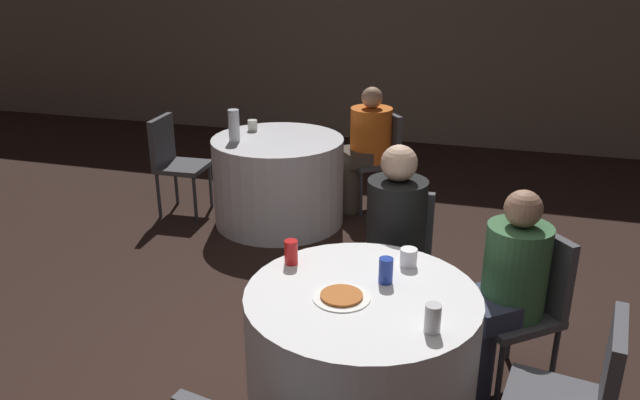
# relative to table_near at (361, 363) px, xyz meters

# --- Properties ---
(wall_back) EXTENTS (16.00, 0.06, 2.80)m
(wall_back) POSITION_rel_table_near_xyz_m (-0.15, 5.10, 1.03)
(wall_back) COLOR gray
(wall_back) RESTS_ON ground_plane
(table_near) EXTENTS (1.06, 1.06, 0.74)m
(table_near) POSITION_rel_table_near_xyz_m (0.00, 0.00, 0.00)
(table_near) COLOR white
(table_near) RESTS_ON ground_plane
(table_far) EXTENTS (1.10, 1.10, 0.74)m
(table_far) POSITION_rel_table_near_xyz_m (-1.22, 2.29, 0.00)
(table_far) COLOR silver
(table_far) RESTS_ON ground_plane
(chair_near_northeast) EXTENTS (0.56, 0.56, 0.86)m
(chair_near_northeast) POSITION_rel_table_near_xyz_m (0.73, 0.59, 0.15)
(chair_near_northeast) COLOR #47474C
(chair_near_northeast) RESTS_ON ground_plane
(chair_near_east) EXTENTS (0.46, 0.46, 0.86)m
(chair_near_east) POSITION_rel_table_near_xyz_m (0.93, -0.16, 0.15)
(chair_near_east) COLOR #47474C
(chair_near_east) RESTS_ON ground_plane
(chair_near_north) EXTENTS (0.40, 0.41, 0.86)m
(chair_near_north) POSITION_rel_table_near_xyz_m (0.01, 0.94, 0.15)
(chair_near_north) COLOR #47474C
(chair_near_north) RESTS_ON ground_plane
(chair_far_west) EXTENTS (0.42, 0.42, 0.86)m
(chair_far_west) POSITION_rel_table_near_xyz_m (-2.18, 2.25, 0.15)
(chair_far_west) COLOR #47474C
(chair_far_west) RESTS_ON ground_plane
(chair_far_northeast) EXTENTS (0.56, 0.56, 0.86)m
(chair_far_northeast) POSITION_rel_table_near_xyz_m (-0.48, 2.89, 0.15)
(chair_far_northeast) COLOR #47474C
(chair_far_northeast) RESTS_ON ground_plane
(person_green_jacket) EXTENTS (0.46, 0.45, 1.10)m
(person_green_jacket) POSITION_rel_table_near_xyz_m (0.60, 0.49, 0.18)
(person_green_jacket) COLOR #33384C
(person_green_jacket) RESTS_ON ground_plane
(person_black_shirt) EXTENTS (0.34, 0.51, 1.18)m
(person_black_shirt) POSITION_rel_table_near_xyz_m (0.01, 0.79, 0.23)
(person_black_shirt) COLOR #33384C
(person_black_shirt) RESTS_ON ground_plane
(person_orange_shirt) EXTENTS (0.50, 0.49, 1.10)m
(person_orange_shirt) POSITION_rel_table_near_xyz_m (-0.60, 2.80, 0.20)
(person_orange_shirt) COLOR #4C4238
(person_orange_shirt) RESTS_ON ground_plane
(pizza_plate_near) EXTENTS (0.26, 0.26, 0.02)m
(pizza_plate_near) POSITION_rel_table_near_xyz_m (-0.08, -0.06, 0.38)
(pizza_plate_near) COLOR white
(pizza_plate_near) RESTS_ON table_near
(soda_can_blue) EXTENTS (0.07, 0.07, 0.12)m
(soda_can_blue) POSITION_rel_table_near_xyz_m (0.08, 0.13, 0.43)
(soda_can_blue) COLOR #1E38A5
(soda_can_blue) RESTS_ON table_near
(soda_can_silver) EXTENTS (0.07, 0.07, 0.12)m
(soda_can_silver) POSITION_rel_table_near_xyz_m (0.33, -0.22, 0.43)
(soda_can_silver) COLOR silver
(soda_can_silver) RESTS_ON table_near
(soda_can_red) EXTENTS (0.07, 0.07, 0.12)m
(soda_can_red) POSITION_rel_table_near_xyz_m (-0.40, 0.19, 0.43)
(soda_can_red) COLOR red
(soda_can_red) RESTS_ON table_near
(cup_near) EXTENTS (0.08, 0.08, 0.09)m
(cup_near) POSITION_rel_table_near_xyz_m (0.15, 0.33, 0.41)
(cup_near) COLOR white
(cup_near) RESTS_ON table_near
(bottle_far) EXTENTS (0.09, 0.09, 0.26)m
(bottle_far) POSITION_rel_table_near_xyz_m (-1.53, 2.12, 0.50)
(bottle_far) COLOR silver
(bottle_far) RESTS_ON table_far
(cup_far) EXTENTS (0.08, 0.08, 0.09)m
(cup_far) POSITION_rel_table_near_xyz_m (-1.52, 2.48, 0.41)
(cup_far) COLOR silver
(cup_far) RESTS_ON table_far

